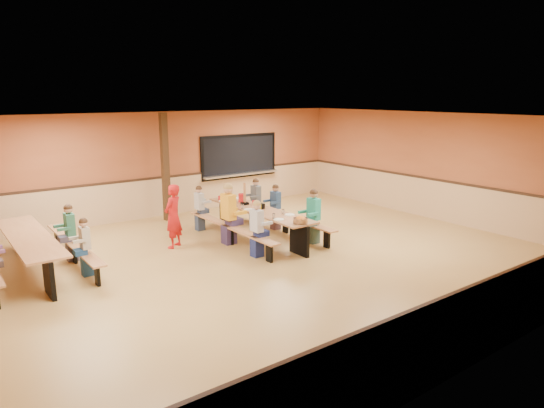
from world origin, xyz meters
TOP-DOWN VIEW (x-y plane):
  - ground at (0.00, 0.00)m, footprint 12.00×12.00m
  - room_envelope at (0.00, 0.00)m, footprint 12.04×10.04m
  - kitchen_pass_through at (2.60, 4.96)m, footprint 2.78×0.28m
  - structural_post at (-0.20, 4.40)m, footprint 0.18×0.18m
  - cafeteria_table_main at (0.86, 1.39)m, footprint 1.91×3.70m
  - cafeteria_table_second at (-4.12, 2.25)m, footprint 1.91×3.70m
  - seated_child_white_left at (0.03, 0.30)m, footprint 0.38×0.31m
  - seated_adult_yellow at (0.03, 1.47)m, footprint 0.48×0.39m
  - seated_child_grey_left at (0.03, 2.92)m, footprint 0.35×0.28m
  - seated_child_teal_right at (1.68, 0.32)m, footprint 0.41×0.33m
  - seated_child_navy_right at (1.68, 1.82)m, footprint 0.35×0.29m
  - seated_child_char_right at (1.68, 2.72)m, footprint 0.37×0.30m
  - seated_child_green_sec at (-3.30, 2.43)m, footprint 0.37×0.31m
  - seated_child_tan_sec at (-3.30, 1.34)m, footprint 0.34×0.28m
  - standing_woman at (-1.14, 1.98)m, footprint 0.65×0.60m
  - punch_pitcher at (0.95, 2.32)m, footprint 0.16×0.16m
  - chip_bowl at (0.81, -0.24)m, footprint 0.32×0.32m
  - napkin_dispenser at (0.94, 1.40)m, footprint 0.10×0.14m
  - condiment_mustard at (0.77, 1.22)m, footprint 0.06×0.06m
  - condiment_ketchup at (0.76, 1.26)m, footprint 0.06×0.06m
  - table_paddle at (0.85, 2.02)m, footprint 0.16×0.16m
  - place_settings at (0.86, 1.39)m, footprint 0.65×3.30m

SIDE VIEW (x-z plane):
  - ground at x=0.00m, z-range 0.00..0.00m
  - cafeteria_table_main at x=0.86m, z-range 0.16..0.90m
  - cafeteria_table_second at x=-4.12m, z-range 0.16..0.90m
  - seated_child_tan_sec at x=-3.30m, z-range 0.00..1.15m
  - seated_child_grey_left at x=0.03m, z-range 0.00..1.16m
  - seated_child_navy_right at x=1.68m, z-range 0.00..1.18m
  - seated_child_char_right at x=1.68m, z-range 0.00..1.21m
  - seated_child_green_sec at x=-3.30m, z-range 0.00..1.22m
  - seated_child_white_left at x=0.03m, z-range 0.00..1.24m
  - seated_child_teal_right at x=1.68m, z-range 0.00..1.29m
  - room_envelope at x=0.00m, z-range -0.82..2.20m
  - seated_adult_yellow at x=0.03m, z-range 0.00..1.44m
  - standing_woman at x=-1.14m, z-range 0.00..1.49m
  - place_settings at x=0.86m, z-range 0.74..0.85m
  - napkin_dispenser at x=0.94m, z-range 0.74..0.87m
  - chip_bowl at x=0.81m, z-range 0.74..0.89m
  - condiment_mustard at x=0.77m, z-range 0.74..0.91m
  - condiment_ketchup at x=0.76m, z-range 0.74..0.91m
  - punch_pitcher at x=0.95m, z-range 0.74..0.96m
  - table_paddle at x=0.85m, z-range 0.60..1.16m
  - kitchen_pass_through at x=2.60m, z-range 0.80..2.18m
  - structural_post at x=-0.20m, z-range 0.00..3.00m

